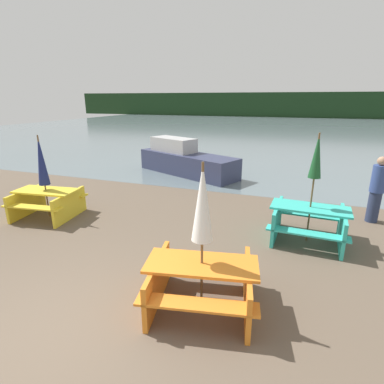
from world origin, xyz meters
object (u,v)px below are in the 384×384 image
(picnic_table_orange, at_px, (202,280))
(umbrella_navy, at_px, (41,161))
(umbrella_darkgreen, at_px, (317,157))
(picnic_table_yellow, at_px, (47,200))
(umbrella_white, at_px, (202,203))
(person, at_px, (377,190))
(boat, at_px, (185,160))
(picnic_table_teal, at_px, (309,221))

(picnic_table_orange, relative_size, umbrella_navy, 0.87)
(umbrella_darkgreen, bearing_deg, picnic_table_orange, -117.84)
(picnic_table_yellow, height_order, umbrella_darkgreen, umbrella_darkgreen)
(umbrella_white, xyz_separation_m, person, (3.08, 4.58, -0.80))
(picnic_table_orange, bearing_deg, umbrella_darkgreen, 62.16)
(person, bearing_deg, umbrella_navy, -162.57)
(umbrella_white, height_order, boat, umbrella_white)
(picnic_table_orange, height_order, umbrella_navy, umbrella_navy)
(umbrella_navy, relative_size, umbrella_darkgreen, 0.91)
(picnic_table_yellow, bearing_deg, person, 17.43)
(picnic_table_yellow, relative_size, boat, 0.37)
(picnic_table_teal, relative_size, umbrella_white, 0.76)
(person, bearing_deg, picnic_table_yellow, -162.57)
(umbrella_darkgreen, xyz_separation_m, person, (1.57, 1.71, -1.02))
(boat, distance_m, person, 7.11)
(umbrella_navy, bearing_deg, picnic_table_yellow, 0.00)
(umbrella_navy, bearing_deg, person, 17.43)
(picnic_table_orange, height_order, boat, boat)
(umbrella_navy, distance_m, umbrella_darkgreen, 6.52)
(picnic_table_teal, bearing_deg, person, 47.46)
(picnic_table_yellow, xyz_separation_m, umbrella_navy, (-0.00, 0.00, 1.06))
(picnic_table_teal, bearing_deg, umbrella_white, -117.84)
(umbrella_white, relative_size, umbrella_navy, 1.03)
(picnic_table_yellow, distance_m, boat, 5.97)
(picnic_table_yellow, bearing_deg, picnic_table_orange, -22.66)
(umbrella_navy, distance_m, boat, 6.04)
(umbrella_white, bearing_deg, picnic_table_teal, 62.16)
(umbrella_white, relative_size, boat, 0.48)
(umbrella_white, distance_m, boat, 8.51)
(picnic_table_yellow, distance_m, umbrella_navy, 1.06)
(picnic_table_yellow, distance_m, umbrella_white, 5.48)
(person, bearing_deg, picnic_table_teal, -132.54)
(umbrella_navy, relative_size, boat, 0.46)
(umbrella_navy, distance_m, person, 8.43)
(picnic_table_orange, xyz_separation_m, picnic_table_yellow, (-4.94, 2.06, 0.00))
(picnic_table_teal, xyz_separation_m, person, (1.57, 1.71, 0.38))
(umbrella_navy, height_order, boat, umbrella_navy)
(picnic_table_yellow, relative_size, umbrella_navy, 0.81)
(umbrella_white, xyz_separation_m, boat, (-3.26, 7.79, -1.10))
(picnic_table_yellow, xyz_separation_m, umbrella_darkgreen, (6.46, 0.81, 1.42))
(picnic_table_yellow, distance_m, picnic_table_teal, 6.51)
(picnic_table_orange, xyz_separation_m, picnic_table_teal, (1.52, 2.87, 0.02))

